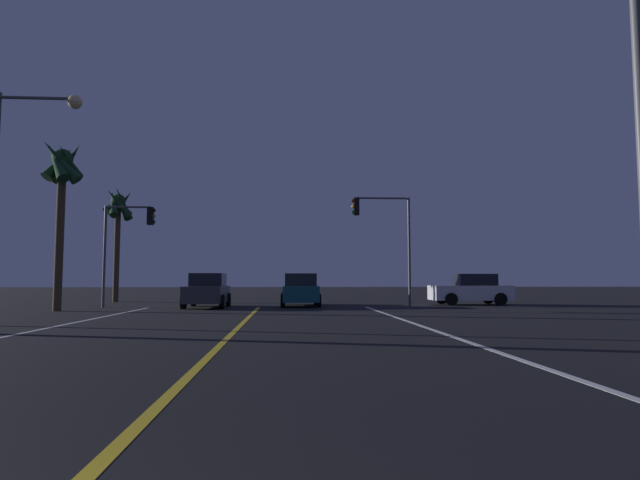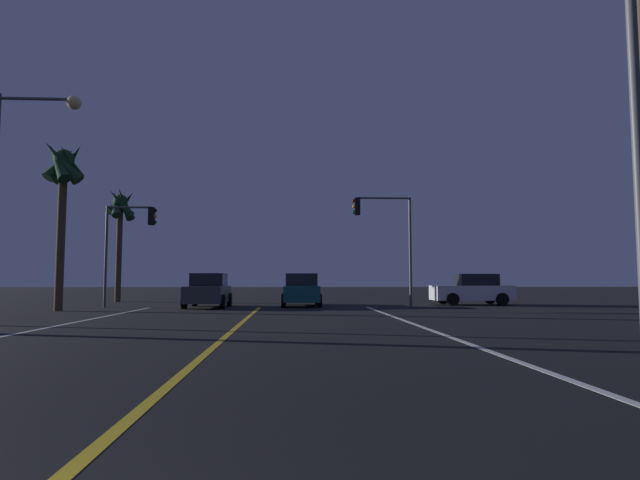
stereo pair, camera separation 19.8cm
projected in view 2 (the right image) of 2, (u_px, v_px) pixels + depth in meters
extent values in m
cube|color=silver|center=(476.00, 346.00, 10.71)|extent=(0.16, 30.98, 0.01)
cube|color=gold|center=(212.00, 348.00, 10.42)|extent=(0.16, 30.98, 0.01)
cylinder|color=black|center=(284.00, 299.00, 28.56)|extent=(0.22, 0.68, 0.68)
cylinder|color=black|center=(317.00, 299.00, 28.66)|extent=(0.22, 0.68, 0.68)
cylinder|color=black|center=(284.00, 301.00, 25.87)|extent=(0.22, 0.68, 0.68)
cylinder|color=black|center=(320.00, 301.00, 25.97)|extent=(0.22, 0.68, 0.68)
cube|color=#145156|center=(301.00, 293.00, 27.29)|extent=(1.80, 4.30, 0.80)
cube|color=black|center=(301.00, 280.00, 27.09)|extent=(1.60, 2.10, 0.64)
cube|color=red|center=(290.00, 293.00, 25.17)|extent=(0.24, 0.08, 0.16)
cube|color=red|center=(314.00, 292.00, 25.24)|extent=(0.24, 0.08, 0.16)
cylinder|color=black|center=(453.00, 299.00, 27.64)|extent=(0.68, 0.22, 0.68)
cylinder|color=black|center=(443.00, 298.00, 29.43)|extent=(0.68, 0.22, 0.68)
cylinder|color=black|center=(502.00, 299.00, 27.79)|extent=(0.68, 0.22, 0.68)
cylinder|color=black|center=(489.00, 298.00, 29.58)|extent=(0.68, 0.22, 0.68)
cube|color=silver|center=(472.00, 293.00, 28.64)|extent=(4.30, 1.80, 0.80)
cube|color=black|center=(476.00, 280.00, 28.70)|extent=(2.10, 1.60, 0.64)
cube|color=red|center=(513.00, 291.00, 28.16)|extent=(0.08, 0.24, 0.16)
cube|color=red|center=(504.00, 291.00, 29.36)|extent=(0.08, 0.24, 0.16)
cylinder|color=black|center=(223.00, 302.00, 24.61)|extent=(0.22, 0.68, 0.68)
cylinder|color=black|center=(184.00, 302.00, 24.51)|extent=(0.22, 0.68, 0.68)
cylinder|color=black|center=(229.00, 300.00, 27.30)|extent=(0.22, 0.68, 0.68)
cylinder|color=black|center=(195.00, 300.00, 27.20)|extent=(0.22, 0.68, 0.68)
cube|color=#38383D|center=(208.00, 294.00, 25.93)|extent=(1.80, 4.30, 0.80)
cube|color=black|center=(209.00, 280.00, 26.23)|extent=(1.60, 2.10, 0.64)
cube|color=red|center=(226.00, 291.00, 28.06)|extent=(0.24, 0.08, 0.16)
cube|color=red|center=(203.00, 291.00, 27.99)|extent=(0.24, 0.08, 0.16)
cylinder|color=#4C4C51|center=(410.00, 252.00, 26.98)|extent=(0.14, 0.14, 5.68)
cylinder|color=#4C4C51|center=(383.00, 198.00, 27.12)|extent=(2.76, 0.10, 0.10)
cube|color=black|center=(357.00, 206.00, 27.01)|extent=(0.28, 0.36, 0.90)
sphere|color=#3A0605|center=(354.00, 201.00, 27.02)|extent=(0.20, 0.20, 0.20)
sphere|color=orange|center=(354.00, 206.00, 27.00)|extent=(0.20, 0.20, 0.20)
sphere|color=#063816|center=(354.00, 212.00, 26.98)|extent=(0.20, 0.20, 0.20)
cylinder|color=#4C4C51|center=(106.00, 256.00, 26.11)|extent=(0.14, 0.14, 5.10)
cylinder|color=#4C4C51|center=(130.00, 207.00, 26.36)|extent=(2.21, 0.10, 0.10)
cube|color=black|center=(152.00, 216.00, 26.39)|extent=(0.28, 0.36, 0.90)
sphere|color=#3A0605|center=(155.00, 210.00, 26.42)|extent=(0.20, 0.20, 0.20)
sphere|color=orange|center=(155.00, 216.00, 26.40)|extent=(0.20, 0.20, 0.20)
sphere|color=#063816|center=(155.00, 222.00, 26.38)|extent=(0.20, 0.20, 0.20)
cylinder|color=#4C4C51|center=(638.00, 155.00, 8.95)|extent=(0.18, 0.18, 7.04)
cylinder|color=#4C4C51|center=(36.00, 99.00, 16.21)|extent=(2.31, 0.10, 0.10)
sphere|color=#F9D88C|center=(74.00, 103.00, 16.26)|extent=(0.44, 0.44, 0.44)
cylinder|color=#473826|center=(61.00, 237.00, 23.15)|extent=(0.36, 0.36, 6.55)
sphere|color=#19381E|center=(64.00, 159.00, 23.42)|extent=(0.90, 0.90, 0.90)
cone|color=#19381E|center=(70.00, 162.00, 23.37)|extent=(0.86, 1.80, 1.57)
cone|color=#19381E|center=(69.00, 164.00, 23.69)|extent=(1.82, 1.18, 1.97)
cone|color=#19381E|center=(60.00, 163.00, 23.59)|extent=(1.41, 1.53, 1.81)
cone|color=#19381E|center=(57.00, 161.00, 23.17)|extent=(1.78, 1.57, 2.09)
cone|color=#19381E|center=(61.00, 161.00, 23.11)|extent=(1.94, 0.73, 2.10)
cylinder|color=#473826|center=(119.00, 253.00, 32.62)|extent=(0.36, 0.36, 6.08)
sphere|color=#19381E|center=(120.00, 201.00, 32.87)|extent=(0.90, 0.90, 0.90)
cone|color=#19381E|center=(125.00, 204.00, 32.80)|extent=(1.04, 1.96, 2.13)
cone|color=#19381E|center=(124.00, 204.00, 33.13)|extent=(1.94, 1.45, 1.87)
cone|color=#19381E|center=(117.00, 204.00, 33.02)|extent=(1.37, 1.61, 1.51)
cone|color=#19381E|center=(115.00, 203.00, 32.71)|extent=(1.20, 1.62, 1.93)
cone|color=#19381E|center=(120.00, 203.00, 32.58)|extent=(1.83, 1.08, 1.94)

